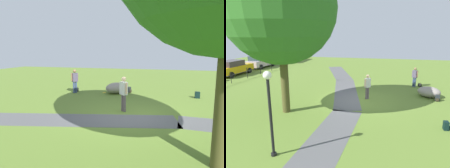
# 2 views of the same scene
# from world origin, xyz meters

# --- Properties ---
(ground_plane) EXTENTS (48.00, 48.00, 0.00)m
(ground_plane) POSITION_xyz_m (0.00, 0.00, 0.00)
(ground_plane) COLOR olive
(footpath_segment_near) EXTENTS (8.08, 2.10, 0.01)m
(footpath_segment_near) POSITION_xyz_m (-6.01, 0.45, 0.00)
(footpath_segment_near) COLOR #555557
(footpath_segment_near) RESTS_ON ground
(footpath_segment_mid) EXTENTS (8.17, 3.36, 0.01)m
(footpath_segment_mid) POSITION_xyz_m (1.89, 1.10, 0.00)
(footpath_segment_mid) COLOR #555557
(footpath_segment_mid) RESTS_ON ground
(footpath_segment_far) EXTENTS (8.06, 4.41, 0.01)m
(footpath_segment_far) POSITION_xyz_m (9.53, 3.40, 0.00)
(footpath_segment_far) COLOR #555557
(footpath_segment_far) RESTS_ON ground
(large_shade_tree) EXTENTS (5.81, 5.81, 8.49)m
(large_shade_tree) POSITION_xyz_m (-2.89, 3.56, 5.57)
(large_shade_tree) COLOR #494621
(large_shade_tree) RESTS_ON ground
(lamp_post) EXTENTS (0.28, 0.28, 3.10)m
(lamp_post) POSITION_xyz_m (-6.92, 2.01, 1.94)
(lamp_post) COLOR black
(lamp_post) RESTS_ON ground
(lawn_boulder) EXTENTS (1.79, 1.92, 0.72)m
(lawn_boulder) POSITION_xyz_m (1.89, -4.76, 0.36)
(lawn_boulder) COLOR gray
(lawn_boulder) RESTS_ON ground
(woman_with_handbag) EXTENTS (0.41, 0.43, 1.61)m
(woman_with_handbag) POSITION_xyz_m (4.61, -4.11, 0.93)
(woman_with_handbag) COLOR #35466C
(woman_with_handbag) RESTS_ON ground
(man_near_boulder) EXTENTS (0.43, 0.42, 1.67)m
(man_near_boulder) POSITION_xyz_m (0.46, -0.64, 0.97)
(man_near_boulder) COLOR #68585E
(man_near_boulder) RESTS_ON ground
(handbag_on_grass) EXTENTS (0.38, 0.38, 0.31)m
(handbag_on_grass) POSITION_xyz_m (4.75, -4.59, 0.14)
(handbag_on_grass) COLOR black
(handbag_on_grass) RESTS_ON ground
(backpack_by_boulder) EXTENTS (0.31, 0.32, 0.40)m
(backpack_by_boulder) POSITION_xyz_m (1.05, -5.14, 0.19)
(backpack_by_boulder) COLOR #202528
(backpack_by_boulder) RESTS_ON ground
(spare_backpack_on_lawn) EXTENTS (0.29, 0.27, 0.40)m
(spare_backpack_on_lawn) POSITION_xyz_m (-3.28, -4.59, 0.19)
(spare_backpack_on_lawn) COLOR black
(spare_backpack_on_lawn) RESTS_ON ground
(frisbee_on_grass) EXTENTS (0.24, 0.24, 0.02)m
(frisbee_on_grass) POSITION_xyz_m (2.70, -4.68, 0.01)
(frisbee_on_grass) COLOR gold
(frisbee_on_grass) RESTS_ON ground
(parked_coupe_black) EXTENTS (4.36, 1.94, 1.56)m
(parked_coupe_black) POSITION_xyz_m (5.41, 13.91, 0.81)
(parked_coupe_black) COLOR gold
(parked_coupe_black) RESTS_ON ground
(parked_wagon_silver) EXTENTS (4.50, 1.97, 1.56)m
(parked_wagon_silver) POSITION_xyz_m (10.47, 14.01, 0.81)
(parked_wagon_silver) COLOR #C0AAAD
(parked_wagon_silver) RESTS_ON ground
(delivery_van) EXTENTS (5.53, 2.67, 2.30)m
(delivery_van) POSITION_xyz_m (16.45, 13.81, 1.27)
(delivery_van) COLOR navy
(delivery_van) RESTS_ON ground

